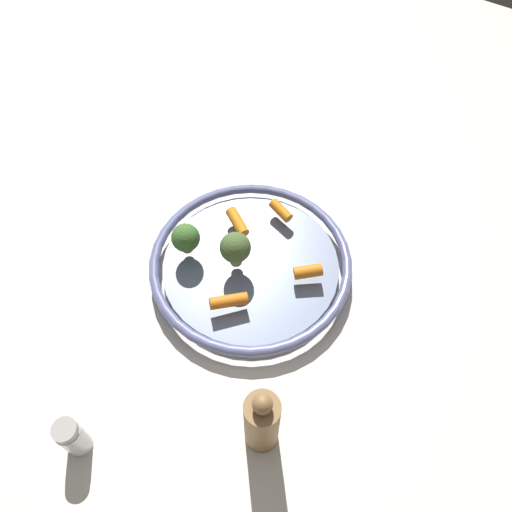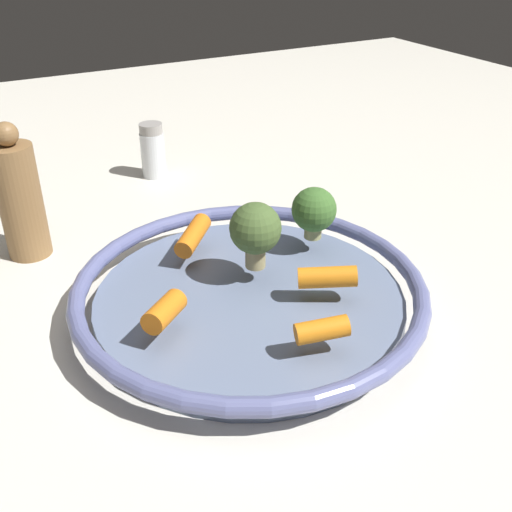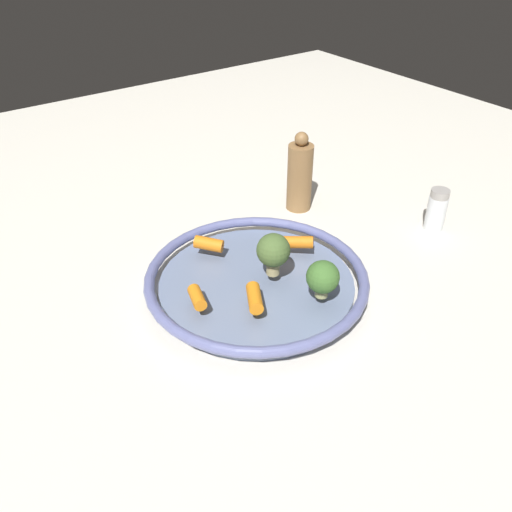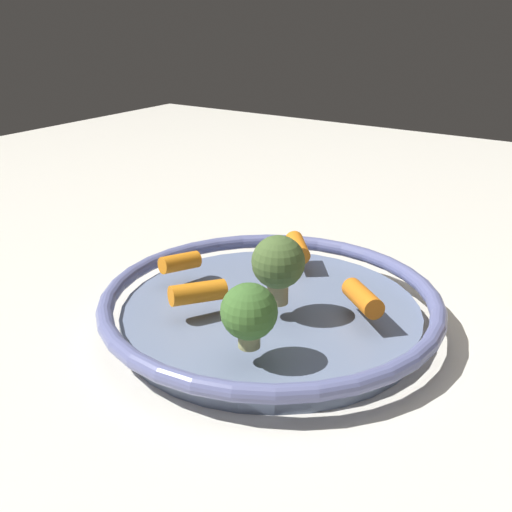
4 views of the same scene
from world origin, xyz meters
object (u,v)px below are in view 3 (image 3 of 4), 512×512
at_px(baby_carrot_near_rim, 197,297).
at_px(broccoli_floret_mid, 323,278).
at_px(baby_carrot_center, 209,244).
at_px(salt_shaker, 437,210).
at_px(baby_carrot_left, 255,298).
at_px(pepper_mill, 300,176).
at_px(broccoli_floret_small, 273,251).
at_px(serving_bowl, 257,281).
at_px(baby_carrot_back, 295,242).

relative_size(baby_carrot_near_rim, broccoli_floret_mid, 0.78).
relative_size(baby_carrot_center, salt_shaker, 0.58).
bearing_deg(baby_carrot_left, salt_shaker, -177.40).
distance_m(broccoli_floret_mid, pepper_mill, 0.32).
xyz_separation_m(broccoli_floret_small, salt_shaker, (-0.35, 0.02, -0.04)).
bearing_deg(salt_shaker, pepper_mill, -53.80).
height_order(baby_carrot_near_rim, pepper_mill, pepper_mill).
xyz_separation_m(serving_bowl, salt_shaker, (-0.37, 0.04, 0.02)).
bearing_deg(broccoli_floret_small, broccoli_floret_mid, 105.94).
xyz_separation_m(broccoli_floret_small, pepper_mill, (-0.20, -0.18, -0.01)).
height_order(baby_carrot_back, baby_carrot_near_rim, baby_carrot_back).
bearing_deg(baby_carrot_back, serving_bowl, 11.97).
xyz_separation_m(baby_carrot_back, pepper_mill, (-0.13, -0.15, 0.02)).
bearing_deg(broccoli_floret_small, serving_bowl, -42.09).
xyz_separation_m(serving_bowl, broccoli_floret_small, (-0.02, 0.02, 0.06)).
height_order(baby_carrot_back, pepper_mill, pepper_mill).
distance_m(baby_carrot_near_rim, salt_shaker, 0.48).
bearing_deg(pepper_mill, baby_carrot_back, 48.19).
relative_size(serving_bowl, baby_carrot_near_rim, 7.76).
xyz_separation_m(baby_carrot_left, broccoli_floret_mid, (-0.09, 0.04, 0.02)).
relative_size(broccoli_floret_small, pepper_mill, 0.44).
height_order(baby_carrot_left, broccoli_floret_mid, broccoli_floret_mid).
xyz_separation_m(baby_carrot_left, baby_carrot_center, (-0.02, -0.15, 0.00)).
bearing_deg(baby_carrot_left, broccoli_floret_small, -147.11).
distance_m(salt_shaker, pepper_mill, 0.25).
xyz_separation_m(serving_bowl, baby_carrot_back, (-0.09, -0.02, 0.03)).
height_order(serving_bowl, broccoli_floret_small, broccoli_floret_small).
bearing_deg(broccoli_floret_small, salt_shaker, 176.38).
height_order(baby_carrot_near_rim, broccoli_floret_small, broccoli_floret_small).
bearing_deg(baby_carrot_near_rim, salt_shaker, 176.45).
bearing_deg(baby_carrot_near_rim, broccoli_floret_mid, 149.18).
bearing_deg(baby_carrot_back, broccoli_floret_mid, 68.09).
bearing_deg(broccoli_floret_mid, baby_carrot_back, -111.91).
xyz_separation_m(baby_carrot_center, baby_carrot_near_rim, (0.08, 0.10, -0.00)).
relative_size(baby_carrot_left, broccoli_floret_small, 0.81).
xyz_separation_m(baby_carrot_back, broccoli_floret_small, (0.07, 0.04, 0.03)).
distance_m(serving_bowl, salt_shaker, 0.37).
distance_m(baby_carrot_back, salt_shaker, 0.29).
height_order(baby_carrot_back, broccoli_floret_mid, broccoli_floret_mid).
bearing_deg(pepper_mill, baby_carrot_center, 16.16).
relative_size(broccoli_floret_mid, pepper_mill, 0.37).
bearing_deg(baby_carrot_back, baby_carrot_near_rim, 8.03).
relative_size(baby_carrot_center, baby_carrot_near_rim, 1.04).
distance_m(baby_carrot_center, baby_carrot_near_rim, 0.13).
relative_size(baby_carrot_left, broccoli_floret_mid, 0.96).
xyz_separation_m(baby_carrot_left, broccoli_floret_small, (-0.06, -0.04, 0.03)).
height_order(baby_carrot_center, pepper_mill, pepper_mill).
height_order(serving_bowl, broccoli_floret_mid, broccoli_floret_mid).
bearing_deg(baby_carrot_center, serving_bowl, 104.93).
bearing_deg(baby_carrot_left, broccoli_floret_mid, 154.65).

